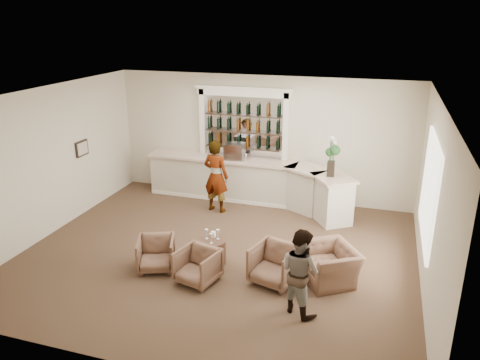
{
  "coord_description": "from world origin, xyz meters",
  "views": [
    {
      "loc": [
        3.05,
        -8.2,
        4.74
      ],
      "look_at": [
        0.2,
        0.9,
        1.37
      ],
      "focal_mm": 35.0,
      "sensor_mm": 36.0,
      "label": 1
    }
  ],
  "objects_px": {
    "armchair_center": "(198,266)",
    "flower_vase": "(332,154)",
    "cocktail_table": "(212,251)",
    "armchair_right": "(275,264)",
    "armchair_far": "(329,264)",
    "guest": "(300,271)",
    "espresso_machine": "(235,152)",
    "sommelier": "(216,176)",
    "bar_counter": "(251,182)",
    "armchair_left": "(156,254)"
  },
  "relations": [
    {
      "from": "armchair_right",
      "to": "armchair_far",
      "type": "xyz_separation_m",
      "value": [
        0.96,
        0.36,
        -0.03
      ]
    },
    {
      "from": "sommelier",
      "to": "armchair_right",
      "type": "relative_size",
      "value": 2.31
    },
    {
      "from": "sommelier",
      "to": "guest",
      "type": "bearing_deg",
      "value": 138.82
    },
    {
      "from": "sommelier",
      "to": "flower_vase",
      "type": "xyz_separation_m",
      "value": [
        2.8,
        0.25,
        0.76
      ]
    },
    {
      "from": "armchair_far",
      "to": "armchair_center",
      "type": "bearing_deg",
      "value": -105.13
    },
    {
      "from": "cocktail_table",
      "to": "guest",
      "type": "xyz_separation_m",
      "value": [
        1.97,
        -1.1,
        0.51
      ]
    },
    {
      "from": "armchair_center",
      "to": "flower_vase",
      "type": "height_order",
      "value": "flower_vase"
    },
    {
      "from": "armchair_far",
      "to": "flower_vase",
      "type": "bearing_deg",
      "value": 153.97
    },
    {
      "from": "bar_counter",
      "to": "flower_vase",
      "type": "relative_size",
      "value": 5.85
    },
    {
      "from": "guest",
      "to": "armchair_right",
      "type": "relative_size",
      "value": 1.87
    },
    {
      "from": "sommelier",
      "to": "armchair_far",
      "type": "distance_m",
      "value": 4.09
    },
    {
      "from": "guest",
      "to": "armchair_center",
      "type": "bearing_deg",
      "value": 22.31
    },
    {
      "from": "cocktail_table",
      "to": "armchair_right",
      "type": "bearing_deg",
      "value": -13.65
    },
    {
      "from": "guest",
      "to": "armchair_right",
      "type": "height_order",
      "value": "guest"
    },
    {
      "from": "sommelier",
      "to": "armchair_far",
      "type": "bearing_deg",
      "value": 152.8
    },
    {
      "from": "armchair_left",
      "to": "espresso_machine",
      "type": "relative_size",
      "value": 1.45
    },
    {
      "from": "bar_counter",
      "to": "armchair_left",
      "type": "height_order",
      "value": "bar_counter"
    },
    {
      "from": "sommelier",
      "to": "flower_vase",
      "type": "bearing_deg",
      "value": -163.77
    },
    {
      "from": "guest",
      "to": "armchair_center",
      "type": "height_order",
      "value": "guest"
    },
    {
      "from": "sommelier",
      "to": "armchair_center",
      "type": "relative_size",
      "value": 2.58
    },
    {
      "from": "bar_counter",
      "to": "cocktail_table",
      "type": "xyz_separation_m",
      "value": [
        0.17,
        -3.36,
        -0.32
      ]
    },
    {
      "from": "cocktail_table",
      "to": "espresso_machine",
      "type": "bearing_deg",
      "value": 100.37
    },
    {
      "from": "espresso_machine",
      "to": "flower_vase",
      "type": "height_order",
      "value": "flower_vase"
    },
    {
      "from": "flower_vase",
      "to": "sommelier",
      "type": "bearing_deg",
      "value": -174.93
    },
    {
      "from": "flower_vase",
      "to": "bar_counter",
      "type": "bearing_deg",
      "value": 164.91
    },
    {
      "from": "bar_counter",
      "to": "cocktail_table",
      "type": "height_order",
      "value": "bar_counter"
    },
    {
      "from": "armchair_left",
      "to": "espresso_machine",
      "type": "bearing_deg",
      "value": 63.57
    },
    {
      "from": "armchair_right",
      "to": "flower_vase",
      "type": "height_order",
      "value": "flower_vase"
    },
    {
      "from": "armchair_far",
      "to": "flower_vase",
      "type": "xyz_separation_m",
      "value": [
        -0.37,
        2.76,
        1.35
      ]
    },
    {
      "from": "guest",
      "to": "armchair_left",
      "type": "height_order",
      "value": "guest"
    },
    {
      "from": "sommelier",
      "to": "flower_vase",
      "type": "height_order",
      "value": "flower_vase"
    },
    {
      "from": "armchair_left",
      "to": "flower_vase",
      "type": "relative_size",
      "value": 0.73
    },
    {
      "from": "bar_counter",
      "to": "espresso_machine",
      "type": "distance_m",
      "value": 0.9
    },
    {
      "from": "guest",
      "to": "cocktail_table",
      "type": "bearing_deg",
      "value": 3.01
    },
    {
      "from": "armchair_right",
      "to": "bar_counter",
      "type": "bearing_deg",
      "value": 128.19
    },
    {
      "from": "espresso_machine",
      "to": "bar_counter",
      "type": "bearing_deg",
      "value": -6.18
    },
    {
      "from": "armchair_far",
      "to": "espresso_machine",
      "type": "relative_size",
      "value": 2.09
    },
    {
      "from": "guest",
      "to": "armchair_center",
      "type": "distance_m",
      "value": 2.05
    },
    {
      "from": "guest",
      "to": "flower_vase",
      "type": "height_order",
      "value": "flower_vase"
    },
    {
      "from": "armchair_left",
      "to": "flower_vase",
      "type": "bearing_deg",
      "value": 27.39
    },
    {
      "from": "guest",
      "to": "bar_counter",
      "type": "bearing_deg",
      "value": -32.16
    },
    {
      "from": "bar_counter",
      "to": "armchair_right",
      "type": "height_order",
      "value": "bar_counter"
    },
    {
      "from": "guest",
      "to": "armchair_right",
      "type": "distance_m",
      "value": 1.05
    },
    {
      "from": "armchair_center",
      "to": "espresso_machine",
      "type": "xyz_separation_m",
      "value": [
        -0.62,
        4.14,
        1.03
      ]
    },
    {
      "from": "sommelier",
      "to": "armchair_right",
      "type": "distance_m",
      "value": 3.67
    },
    {
      "from": "cocktail_table",
      "to": "sommelier",
      "type": "distance_m",
      "value": 2.76
    },
    {
      "from": "bar_counter",
      "to": "armchair_center",
      "type": "height_order",
      "value": "bar_counter"
    },
    {
      "from": "armchair_center",
      "to": "sommelier",
      "type": "bearing_deg",
      "value": 118.66
    },
    {
      "from": "cocktail_table",
      "to": "armchair_center",
      "type": "height_order",
      "value": "armchair_center"
    },
    {
      "from": "cocktail_table",
      "to": "armchair_left",
      "type": "xyz_separation_m",
      "value": [
        -0.96,
        -0.55,
        0.08
      ]
    }
  ]
}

